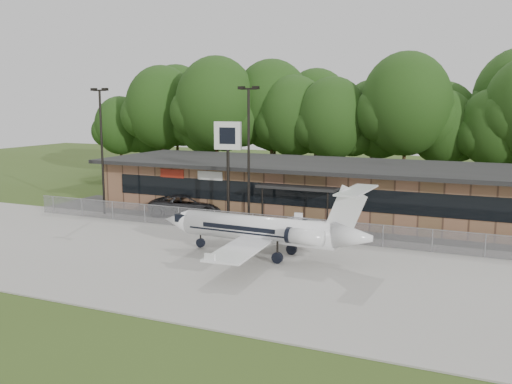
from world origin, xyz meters
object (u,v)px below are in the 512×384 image
at_px(suv, 188,205).
at_px(pole_sign, 228,147).
at_px(business_jet, 266,231).
at_px(terminal, 344,190).

height_order(suv, pole_sign, pole_sign).
bearing_deg(business_jet, suv, 141.72).
relative_size(terminal, pole_sign, 5.30).
bearing_deg(terminal, business_jet, -93.55).
bearing_deg(suv, terminal, -88.81).
bearing_deg(pole_sign, business_jet, -59.39).
distance_m(terminal, business_jet, 14.04).
xyz_separation_m(terminal, pole_sign, (-6.80, -7.14, 3.74)).
relative_size(business_jet, suv, 2.18).
relative_size(business_jet, pole_sign, 1.76).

